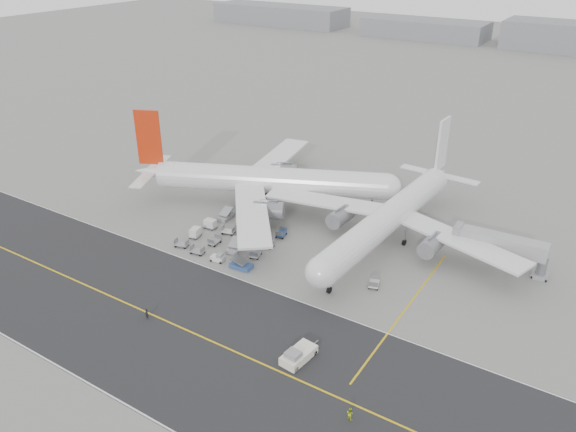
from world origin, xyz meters
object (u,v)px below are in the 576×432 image
Objects in this scene: pushback_tug at (298,355)px; ground_crew_a at (147,314)px; jet_bridge at (501,245)px; airliner_a at (265,180)px; ground_crew_b at (350,413)px; airliner_b at (390,216)px.

ground_crew_a is (-25.24, -4.54, 0.05)m from pushback_tug.
airliner_a is at bearing 178.44° from jet_bridge.
airliner_a is at bearing 136.11° from pushback_tug.
ground_crew_a is at bearing -163.26° from pushback_tug.
airliner_a is at bearing -34.79° from ground_crew_b.
airliner_a reaches higher than pushback_tug.
jet_bridge is (17.73, 41.15, 3.67)m from pushback_tug.
ground_crew_b is at bearing -69.17° from airliner_b.
pushback_tug is 25.65m from ground_crew_a.
airliner_a is 30.30m from airliner_b.
airliner_a reaches higher than jet_bridge.
ground_crew_b is at bearing 6.89° from ground_crew_a.
ground_crew_b is at bearing -160.08° from airliner_a.
airliner_b is 39.62m from pushback_tug.
ground_crew_b is at bearing -100.59° from jet_bridge.
airliner_a reaches higher than ground_crew_a.
pushback_tug reaches higher than ground_crew_b.
airliner_a is 7.36× the size of pushback_tug.
airliner_b is 29.45× the size of ground_crew_a.
airliner_a reaches higher than ground_crew_b.
airliner_b is at bearing 100.84° from pushback_tug.
jet_bridge reaches higher than ground_crew_b.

